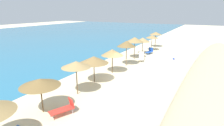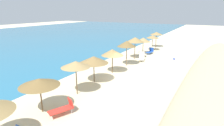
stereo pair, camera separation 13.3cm
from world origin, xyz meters
name	(u,v)px [view 1 (the left image)]	position (x,y,z in m)	size (l,w,h in m)	color
ground_plane	(126,77)	(0.00, 0.00, 0.00)	(160.00, 160.00, 0.00)	beige
dune_ridge	(218,103)	(-3.64, -8.05, 0.84)	(50.60, 5.27, 1.69)	beige
beach_umbrella_2	(40,82)	(-8.67, 2.07, 2.10)	(2.57, 2.57, 2.35)	brown
beach_umbrella_3	(76,64)	(-5.37, 1.83, 2.48)	(2.29, 2.29, 2.73)	brown
beach_umbrella_4	(94,60)	(-2.55, 2.08, 2.17)	(2.70, 2.70, 2.49)	brown
beach_umbrella_5	(112,52)	(0.67, 1.90, 2.25)	(2.34, 2.34, 2.59)	brown
beach_umbrella_6	(126,44)	(3.91, 1.73, 2.69)	(2.24, 2.24, 3.04)	brown
beach_umbrella_7	(135,40)	(7.51, 2.11, 2.67)	(2.42, 2.42, 3.01)	brown
beach_umbrella_8	(143,40)	(10.85, 2.12, 2.21)	(2.14, 2.14, 2.54)	brown
beach_umbrella_9	(152,37)	(13.89, 1.60, 2.35)	(2.06, 2.06, 2.59)	brown
beach_umbrella_10	(156,33)	(17.15, 1.90, 2.53)	(2.20, 2.20, 2.78)	brown
lounge_chair_0	(64,108)	(-8.25, 0.63, 0.45)	(1.69, 1.20, 0.98)	red
lounge_chair_1	(141,57)	(6.95, 0.87, 0.47)	(1.60, 1.07, 1.19)	white
lounge_chair_2	(150,51)	(11.45, 1.15, 0.40)	(1.57, 0.87, 0.94)	blue
beach_ball	(174,59)	(9.54, -2.85, 0.14)	(0.28, 0.28, 0.28)	blue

